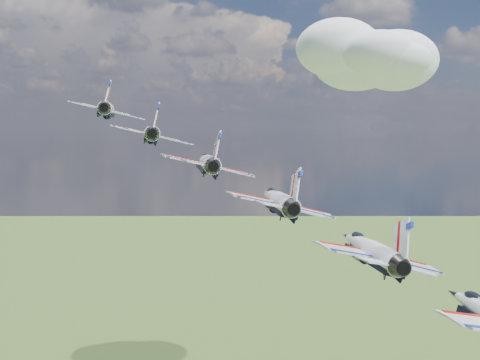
# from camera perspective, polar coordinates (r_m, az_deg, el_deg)

# --- Properties ---
(cloud_far) EXTENTS (65.46, 51.44, 25.72)m
(cloud_far) POSITION_cam_1_polar(r_m,az_deg,el_deg) (282.43, 13.33, 11.33)
(cloud_far) COLOR white
(jet_0) EXTENTS (14.23, 17.73, 7.12)m
(jet_0) POSITION_cam_1_polar(r_m,az_deg,el_deg) (93.90, -12.41, 6.56)
(jet_0) COLOR silver
(jet_1) EXTENTS (14.23, 17.73, 7.12)m
(jet_1) POSITION_cam_1_polar(r_m,az_deg,el_deg) (83.40, -8.32, 4.43)
(jet_1) COLOR white
(jet_2) EXTENTS (14.23, 17.73, 7.12)m
(jet_2) POSITION_cam_1_polar(r_m,az_deg,el_deg) (73.59, -3.12, 1.67)
(jet_2) COLOR white
(jet_3) EXTENTS (14.23, 17.73, 7.12)m
(jet_3) POSITION_cam_1_polar(r_m,az_deg,el_deg) (64.78, 3.55, -1.90)
(jet_3) COLOR silver
(jet_4) EXTENTS (14.23, 17.73, 7.12)m
(jet_4) POSITION_cam_1_polar(r_m,az_deg,el_deg) (57.43, 12.17, -6.44)
(jet_4) COLOR silver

